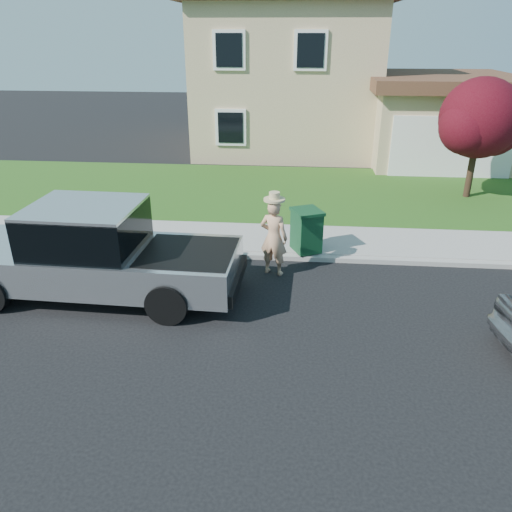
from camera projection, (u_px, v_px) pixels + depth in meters
The scene contains 9 objects.
ground at pixel (256, 318), 10.07m from camera, with size 80.00×80.00×0.00m, color black.
curb at pixel (306, 258), 12.60m from camera, with size 40.00×0.20×0.12m, color gray.
sidewalk at pixel (306, 241), 13.59m from camera, with size 40.00×2.00×0.15m, color gray.
lawn at pixel (306, 193), 17.68m from camera, with size 40.00×7.00×0.10m, color #1E4D16.
house at pixel (315, 80), 23.53m from camera, with size 14.00×11.30×6.85m.
pickup_truck at pixel (95, 254), 10.63m from camera, with size 6.25×2.48×2.03m.
woman at pixel (274, 236), 11.55m from camera, with size 0.77×0.63×2.01m.
ornamental_tree at pixel (481, 122), 16.13m from camera, with size 2.85×2.57×3.91m.
trash_bin at pixel (306, 230), 12.60m from camera, with size 0.92×0.97×1.08m.
Camera 1 is at (0.78, -8.63, 5.29)m, focal length 35.00 mm.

